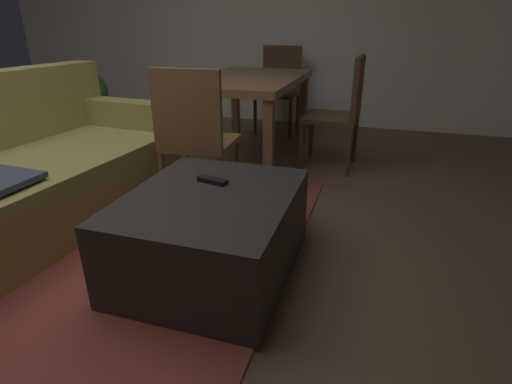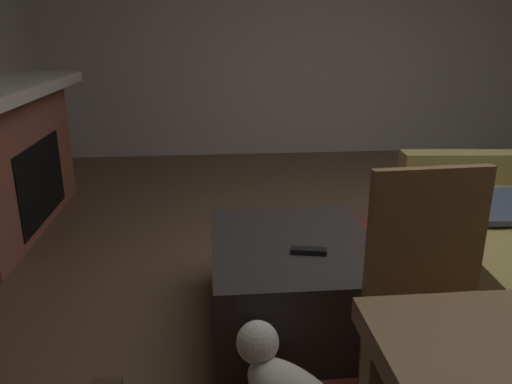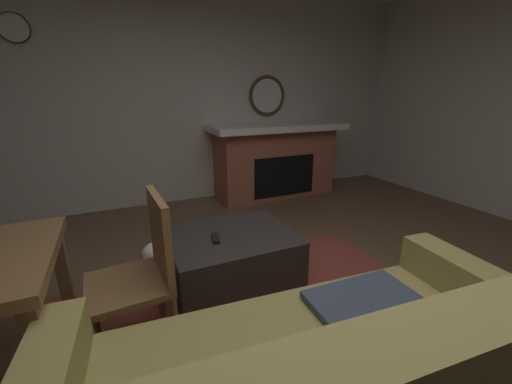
# 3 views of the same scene
# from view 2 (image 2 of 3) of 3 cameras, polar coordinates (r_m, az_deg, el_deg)

# --- Properties ---
(floor) EXTENTS (8.30, 8.30, 0.00)m
(floor) POSITION_cam_2_polar(r_m,az_deg,el_deg) (2.92, 22.54, -11.48)
(floor) COLOR brown
(wall_left) EXTENTS (0.12, 6.76, 2.82)m
(wall_left) POSITION_cam_2_polar(r_m,az_deg,el_deg) (5.82, 8.02, 18.33)
(wall_left) COLOR beige
(wall_left) RESTS_ON ground
(area_rug) EXTENTS (2.60, 2.00, 0.01)m
(area_rug) POSITION_cam_2_polar(r_m,az_deg,el_deg) (2.72, 17.78, -13.05)
(area_rug) COLOR brown
(area_rug) RESTS_ON ground
(ottoman_coffee_table) EXTENTS (0.94, 0.77, 0.43)m
(ottoman_coffee_table) POSITION_cam_2_polar(r_m,az_deg,el_deg) (2.45, 4.20, -10.28)
(ottoman_coffee_table) COLOR #2D2826
(ottoman_coffee_table) RESTS_ON ground
(tv_remote) EXTENTS (0.08, 0.17, 0.02)m
(tv_remote) POSITION_cam_2_polar(r_m,az_deg,el_deg) (2.24, 6.09, -6.76)
(tv_remote) COLOR black
(tv_remote) RESTS_ON ottoman_coffee_table
(dining_chair_west) EXTENTS (0.46, 0.46, 0.93)m
(dining_chair_west) POSITION_cam_2_polar(r_m,az_deg,el_deg) (1.85, 20.13, -10.41)
(dining_chair_west) COLOR brown
(dining_chair_west) RESTS_ON ground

